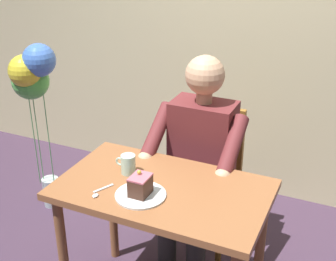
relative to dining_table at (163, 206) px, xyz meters
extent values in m
cube|color=#955A34|center=(0.00, 0.00, 0.09)|extent=(1.01, 0.60, 0.04)
cylinder|color=brown|center=(0.45, 0.24, -0.28)|extent=(0.05, 0.05, 0.74)
cylinder|color=brown|center=(-0.45, -0.24, -0.28)|extent=(0.05, 0.05, 0.74)
cylinder|color=brown|center=(0.45, -0.24, -0.28)|extent=(0.05, 0.05, 0.74)
cube|color=#966326|center=(0.00, -0.56, -0.22)|extent=(0.42, 0.42, 0.04)
cube|color=#966326|center=(0.00, -0.75, 0.03)|extent=(0.38, 0.04, 0.45)
cylinder|color=#966326|center=(-0.18, -0.38, -0.43)|extent=(0.04, 0.04, 0.43)
cylinder|color=#966326|center=(0.18, -0.38, -0.43)|extent=(0.04, 0.04, 0.43)
cylinder|color=#966326|center=(-0.18, -0.74, -0.43)|extent=(0.04, 0.04, 0.43)
cylinder|color=#966326|center=(0.18, -0.74, -0.43)|extent=(0.04, 0.04, 0.43)
cube|color=maroon|center=(0.00, -0.54, 0.08)|extent=(0.36, 0.22, 0.55)
sphere|color=#D9A681|center=(0.00, -0.54, 0.51)|extent=(0.22, 0.22, 0.22)
cylinder|color=#D9A681|center=(0.00, -0.54, 0.38)|extent=(0.09, 0.09, 0.06)
cylinder|color=maroon|center=(-0.22, -0.40, 0.20)|extent=(0.08, 0.33, 0.26)
sphere|color=#D9A681|center=(-0.22, -0.24, 0.09)|extent=(0.09, 0.09, 0.09)
cylinder|color=maroon|center=(0.22, -0.40, 0.20)|extent=(0.08, 0.33, 0.26)
sphere|color=#D9A681|center=(0.22, -0.24, 0.09)|extent=(0.09, 0.09, 0.09)
cylinder|color=#333231|center=(-0.09, -0.42, -0.22)|extent=(0.13, 0.38, 0.14)
cylinder|color=#333231|center=(0.09, -0.42, -0.22)|extent=(0.13, 0.38, 0.14)
cylinder|color=#333231|center=(-0.09, -0.24, -0.44)|extent=(0.11, 0.11, 0.41)
cylinder|color=#333231|center=(0.09, -0.24, -0.44)|extent=(0.11, 0.11, 0.41)
cylinder|color=white|center=(0.06, 0.12, 0.12)|extent=(0.24, 0.24, 0.01)
cube|color=#4F2F23|center=(0.06, 0.12, 0.16)|extent=(0.08, 0.10, 0.09)
cube|color=#CB6477|center=(0.06, 0.12, 0.21)|extent=(0.08, 0.10, 0.01)
sphere|color=gold|center=(0.07, 0.10, 0.23)|extent=(0.02, 0.02, 0.02)
cylinder|color=silver|center=(0.21, -0.05, 0.16)|extent=(0.07, 0.07, 0.10)
torus|color=silver|center=(0.26, -0.05, 0.17)|extent=(0.05, 0.01, 0.05)
cylinder|color=black|center=(0.21, -0.05, 0.20)|extent=(0.06, 0.06, 0.01)
cube|color=silver|center=(0.25, 0.14, 0.11)|extent=(0.06, 0.10, 0.01)
ellipsoid|color=silver|center=(0.25, 0.21, 0.12)|extent=(0.03, 0.04, 0.01)
cylinder|color=#B2C1C6|center=(1.16, -0.53, -0.54)|extent=(0.12, 0.12, 0.22)
sphere|color=#51B94A|center=(1.20, -0.52, 0.31)|extent=(0.25, 0.25, 0.25)
cylinder|color=#4C9956|center=(1.20, -0.52, -0.12)|extent=(0.01, 0.01, 0.62)
sphere|color=yellow|center=(1.18, -0.46, 0.40)|extent=(0.21, 0.21, 0.21)
cylinder|color=#4C9956|center=(1.18, -0.46, -0.07)|extent=(0.01, 0.01, 0.72)
sphere|color=#4674D5|center=(1.10, -0.51, 0.47)|extent=(0.21, 0.21, 0.21)
cylinder|color=#4C9956|center=(1.10, -0.51, -0.03)|extent=(0.01, 0.01, 0.79)
camera|label=1|loc=(-0.79, 1.66, 1.26)|focal=48.19mm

